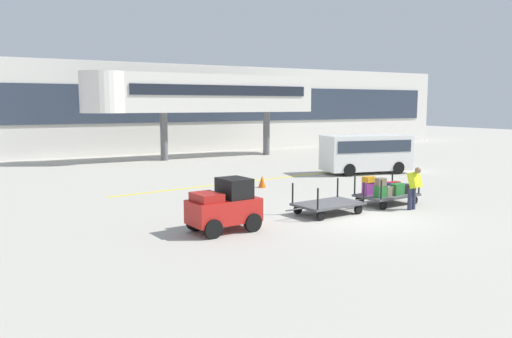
# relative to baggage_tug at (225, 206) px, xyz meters

# --- Properties ---
(ground_plane) EXTENTS (120.00, 120.00, 0.00)m
(ground_plane) POSITION_rel_baggage_tug_xyz_m (4.77, -0.52, -0.75)
(ground_plane) COLOR #B2ADA0
(apron_lead_line) EXTENTS (20.20, 3.13, 0.01)m
(apron_lead_line) POSITION_rel_baggage_tug_xyz_m (8.22, 8.80, -0.75)
(apron_lead_line) COLOR yellow
(apron_lead_line) RESTS_ON ground_plane
(terminal_building) EXTENTS (60.04, 2.51, 6.91)m
(terminal_building) POSITION_rel_baggage_tug_xyz_m (4.77, 25.46, 2.71)
(terminal_building) COLOR silver
(terminal_building) RESTS_ON ground_plane
(jet_bridge) EXTENTS (16.66, 3.00, 5.83)m
(jet_bridge) POSITION_rel_baggage_tug_xyz_m (7.01, 19.47, 3.74)
(jet_bridge) COLOR silver
(jet_bridge) RESTS_ON ground_plane
(baggage_tug) EXTENTS (2.20, 1.41, 1.58)m
(baggage_tug) POSITION_rel_baggage_tug_xyz_m (0.00, 0.00, 0.00)
(baggage_tug) COLOR red
(baggage_tug) RESTS_ON ground_plane
(baggage_cart_lead) EXTENTS (3.06, 1.63, 1.10)m
(baggage_cart_lead) POSITION_rel_baggage_tug_xyz_m (4.14, 0.42, -0.41)
(baggage_cart_lead) COLOR #4C4C4F
(baggage_cart_lead) RESTS_ON ground_plane
(baggage_cart_middle) EXTENTS (3.06, 1.63, 1.11)m
(baggage_cart_middle) POSITION_rel_baggage_tug_xyz_m (7.08, 0.72, -0.22)
(baggage_cart_middle) COLOR #4C4C4F
(baggage_cart_middle) RESTS_ON ground_plane
(baggage_handler) EXTENTS (0.44, 0.46, 1.56)m
(baggage_handler) POSITION_rel_baggage_tug_xyz_m (7.25, -0.49, 0.11)
(baggage_handler) COLOR #2D334C
(baggage_handler) RESTS_ON ground_plane
(shuttle_van) EXTENTS (5.08, 2.80, 2.10)m
(shuttle_van) POSITION_rel_baggage_tug_xyz_m (12.34, 7.90, 0.48)
(shuttle_van) COLOR white
(shuttle_van) RESTS_ON ground_plane
(safety_cone_near) EXTENTS (0.36, 0.36, 0.55)m
(safety_cone_near) POSITION_rel_baggage_tug_xyz_m (4.93, 6.44, -0.48)
(safety_cone_near) COLOR #EA590F
(safety_cone_near) RESTS_ON ground_plane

